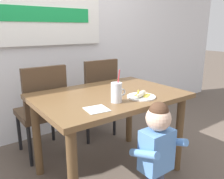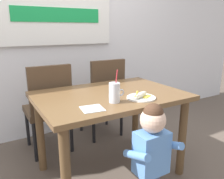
# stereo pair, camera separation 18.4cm
# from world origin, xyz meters

# --- Properties ---
(ground_plane) EXTENTS (24.00, 24.00, 0.00)m
(ground_plane) POSITION_xyz_m (0.00, 0.00, 0.00)
(ground_plane) COLOR brown
(back_wall) EXTENTS (6.40, 0.17, 2.90)m
(back_wall) POSITION_xyz_m (-0.00, 1.16, 1.45)
(back_wall) COLOR silver
(back_wall) RESTS_ON ground
(dining_table) EXTENTS (1.23, 0.86, 0.76)m
(dining_table) POSITION_xyz_m (0.00, 0.00, 0.64)
(dining_table) COLOR brown
(dining_table) RESTS_ON ground
(dining_chair_left) EXTENTS (0.44, 0.45, 0.96)m
(dining_chair_left) POSITION_xyz_m (-0.37, 0.63, 0.54)
(dining_chair_left) COLOR #4C3826
(dining_chair_left) RESTS_ON ground
(dining_chair_right) EXTENTS (0.44, 0.44, 0.96)m
(dining_chair_right) POSITION_xyz_m (0.30, 0.68, 0.54)
(dining_chair_right) COLOR #4C3826
(dining_chair_right) RESTS_ON ground
(toddler_standing) EXTENTS (0.33, 0.24, 0.84)m
(toddler_standing) POSITION_xyz_m (-0.01, -0.58, 0.53)
(toddler_standing) COLOR #3F4760
(toddler_standing) RESTS_ON ground
(milk_cup) EXTENTS (0.13, 0.08, 0.25)m
(milk_cup) POSITION_xyz_m (-0.09, -0.22, 0.83)
(milk_cup) COLOR silver
(milk_cup) RESTS_ON dining_table
(snack_plate) EXTENTS (0.23, 0.23, 0.01)m
(snack_plate) POSITION_xyz_m (0.15, -0.25, 0.76)
(snack_plate) COLOR white
(snack_plate) RESTS_ON dining_table
(peeled_banana) EXTENTS (0.18, 0.13, 0.07)m
(peeled_banana) POSITION_xyz_m (0.14, -0.25, 0.79)
(peeled_banana) COLOR #F4EAC6
(peeled_banana) RESTS_ON snack_plate
(paper_napkin) EXTENTS (0.17, 0.17, 0.00)m
(paper_napkin) POSITION_xyz_m (-0.30, -0.27, 0.76)
(paper_napkin) COLOR silver
(paper_napkin) RESTS_ON dining_table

